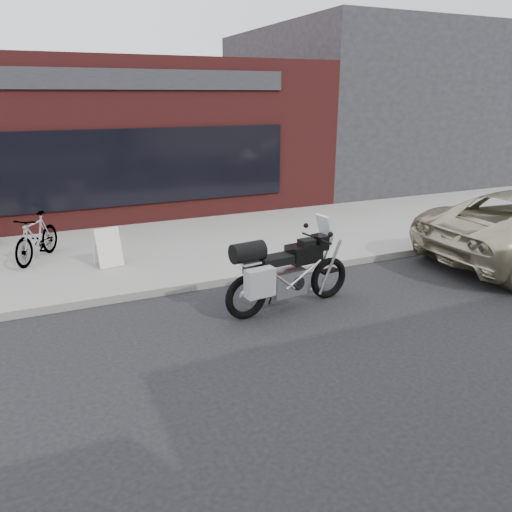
{
  "coord_description": "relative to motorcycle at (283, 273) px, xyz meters",
  "views": [
    {
      "loc": [
        -3.77,
        -4.47,
        3.55
      ],
      "look_at": [
        -0.4,
        3.09,
        0.85
      ],
      "focal_mm": 35.0,
      "sensor_mm": 36.0,
      "label": 1
    }
  ],
  "objects": [
    {
      "name": "ground",
      "position": [
        0.14,
        -2.55,
        -0.68
      ],
      "size": [
        120.0,
        120.0,
        0.0
      ],
      "primitive_type": "plane",
      "color": "black",
      "rests_on": "ground"
    },
    {
      "name": "near_sidewalk",
      "position": [
        0.14,
        4.45,
        -0.6
      ],
      "size": [
        44.0,
        6.0,
        0.15
      ],
      "primitive_type": "cube",
      "color": "gray",
      "rests_on": "ground"
    },
    {
      "name": "storefront",
      "position": [
        -1.86,
        11.43,
        1.57
      ],
      "size": [
        14.0,
        10.07,
        4.5
      ],
      "color": "#591D1C",
      "rests_on": "ground"
    },
    {
      "name": "neighbour_building",
      "position": [
        10.14,
        11.45,
        2.32
      ],
      "size": [
        10.0,
        10.0,
        6.0
      ],
      "primitive_type": "cube",
      "color": "#252529",
      "rests_on": "ground"
    },
    {
      "name": "motorcycle",
      "position": [
        0.0,
        0.0,
        0.0
      ],
      "size": [
        2.48,
        0.99,
        1.57
      ],
      "rotation": [
        0.0,
        0.0,
        0.12
      ],
      "color": "black",
      "rests_on": "ground"
    },
    {
      "name": "bicycle_rear",
      "position": [
        -3.74,
        4.14,
        -0.03
      ],
      "size": [
        1.26,
        1.68,
        1.01
      ],
      "primitive_type": "imported",
      "rotation": [
        0.0,
        0.0,
        -0.53
      ],
      "color": "gray",
      "rests_on": "near_sidewalk"
    },
    {
      "name": "sandwich_sign",
      "position": [
        -2.42,
        3.2,
        -0.13
      ],
      "size": [
        0.56,
        0.53,
        0.79
      ],
      "rotation": [
        0.0,
        0.0,
        0.16
      ],
      "color": "white",
      "rests_on": "near_sidewalk"
    }
  ]
}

